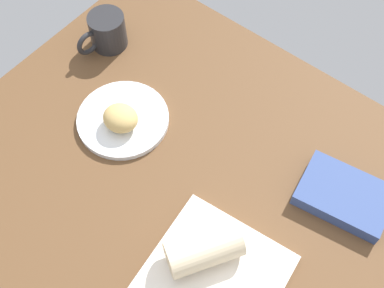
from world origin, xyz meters
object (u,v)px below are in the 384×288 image
(coffee_mug, at_px, (106,31))
(scone_pastry, at_px, (121,118))
(round_plate, at_px, (123,119))
(square_plate, at_px, (213,277))
(breakfast_wrap, at_px, (204,249))
(book_stack, at_px, (344,196))

(coffee_mug, bearing_deg, scone_pastry, -39.67)
(round_plate, xyz_separation_m, square_plate, (0.38, -0.16, 0.00))
(scone_pastry, relative_size, breakfast_wrap, 0.56)
(coffee_mug, bearing_deg, book_stack, -0.75)
(round_plate, relative_size, scone_pastry, 2.62)
(breakfast_wrap, bearing_deg, coffee_mug, -177.17)
(scone_pastry, relative_size, coffee_mug, 0.58)
(round_plate, xyz_separation_m, breakfast_wrap, (0.34, -0.14, 0.04))
(square_plate, bearing_deg, coffee_mug, 151.35)
(square_plate, distance_m, book_stack, 0.32)
(round_plate, distance_m, breakfast_wrap, 0.37)
(book_stack, distance_m, coffee_mug, 0.68)
(round_plate, xyz_separation_m, book_stack, (0.49, 0.14, 0.01))
(square_plate, xyz_separation_m, book_stack, (0.11, 0.30, 0.01))
(square_plate, relative_size, breakfast_wrap, 1.74)
(round_plate, bearing_deg, book_stack, 16.06)
(round_plate, relative_size, breakfast_wrap, 1.47)
(round_plate, bearing_deg, square_plate, -22.86)
(breakfast_wrap, bearing_deg, round_plate, -170.71)
(coffee_mug, bearing_deg, round_plate, -38.68)
(scone_pastry, xyz_separation_m, book_stack, (0.48, 0.16, -0.02))
(breakfast_wrap, distance_m, book_stack, 0.32)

